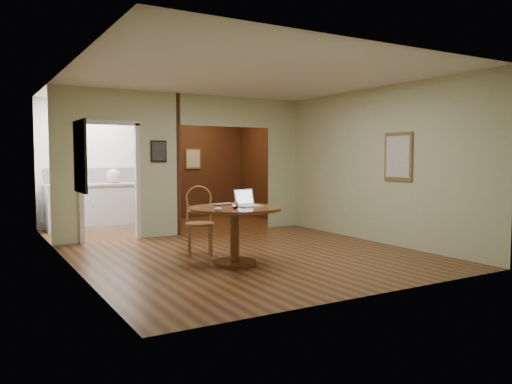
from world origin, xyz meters
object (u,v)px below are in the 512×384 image
chair (199,216)px  open_laptop (247,202)px  closed_laptop (225,204)px  dining_table (235,222)px

chair → open_laptop: 1.01m
chair → closed_laptop: size_ratio=3.20×
chair → closed_laptop: bearing=-59.9°
chair → closed_laptop: chair is taller
dining_table → open_laptop: size_ratio=3.44×
chair → closed_laptop: (0.12, -0.64, 0.23)m
dining_table → closed_laptop: (0.01, 0.31, 0.22)m
dining_table → closed_laptop: 0.38m
dining_table → chair: chair is taller
open_laptop → closed_laptop: (-0.20, 0.28, -0.05)m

